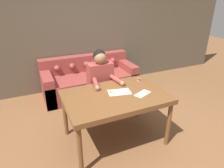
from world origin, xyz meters
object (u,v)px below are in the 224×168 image
(dining_table, at_px, (115,99))
(thread_spool, at_px, (139,80))
(couch, at_px, (89,80))
(scissors, at_px, (114,92))
(person, at_px, (101,85))

(dining_table, height_order, thread_spool, thread_spool)
(dining_table, relative_size, thread_spool, 31.57)
(couch, bearing_deg, thread_spool, -74.56)
(scissors, bearing_deg, couch, 84.82)
(person, bearing_deg, couch, 83.21)
(scissors, xyz_separation_m, thread_spool, (0.54, 0.21, 0.02))
(dining_table, relative_size, scissors, 5.98)
(scissors, bearing_deg, thread_spool, 20.87)
(person, bearing_deg, scissors, -92.22)
(dining_table, height_order, couch, couch)
(dining_table, distance_m, thread_spool, 0.63)
(person, height_order, thread_spool, person)
(scissors, bearing_deg, person, 87.78)
(couch, relative_size, person, 1.61)
(couch, bearing_deg, dining_table, -95.35)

